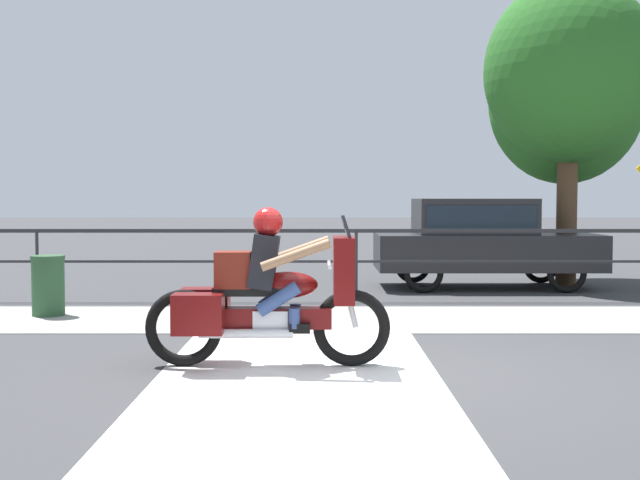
{
  "coord_description": "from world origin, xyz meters",
  "views": [
    {
      "loc": [
        -0.58,
        -7.43,
        1.65
      ],
      "look_at": [
        -0.59,
        1.68,
        1.17
      ],
      "focal_mm": 45.0,
      "sensor_mm": 36.0,
      "label": 1
    }
  ],
  "objects_px": {
    "tree_behind_car": "(570,73)",
    "motorcycle": "(268,295)",
    "parked_car": "(482,237)",
    "trash_bin": "(50,286)",
    "tree_behind_sign": "(567,101)"
  },
  "relations": [
    {
      "from": "parked_car",
      "to": "tree_behind_car",
      "type": "xyz_separation_m",
      "value": [
        1.7,
        0.42,
        3.06
      ]
    },
    {
      "from": "motorcycle",
      "to": "trash_bin",
      "type": "relative_size",
      "value": 2.83
    },
    {
      "from": "motorcycle",
      "to": "tree_behind_sign",
      "type": "xyz_separation_m",
      "value": [
        5.38,
        8.17,
        2.86
      ]
    },
    {
      "from": "parked_car",
      "to": "trash_bin",
      "type": "distance_m",
      "value": 7.63
    },
    {
      "from": "tree_behind_sign",
      "to": "tree_behind_car",
      "type": "relative_size",
      "value": 0.91
    },
    {
      "from": "tree_behind_sign",
      "to": "parked_car",
      "type": "bearing_deg",
      "value": -145.95
    },
    {
      "from": "motorcycle",
      "to": "tree_behind_sign",
      "type": "bearing_deg",
      "value": 53.94
    },
    {
      "from": "parked_car",
      "to": "tree_behind_sign",
      "type": "xyz_separation_m",
      "value": [
        1.91,
        1.29,
        2.64
      ]
    },
    {
      "from": "trash_bin",
      "to": "tree_behind_car",
      "type": "height_order",
      "value": "tree_behind_car"
    },
    {
      "from": "trash_bin",
      "to": "tree_behind_car",
      "type": "relative_size",
      "value": 0.15
    },
    {
      "from": "motorcycle",
      "to": "tree_behind_car",
      "type": "relative_size",
      "value": 0.42
    },
    {
      "from": "tree_behind_car",
      "to": "trash_bin",
      "type": "bearing_deg",
      "value": -154.91
    },
    {
      "from": "parked_car",
      "to": "trash_bin",
      "type": "relative_size",
      "value": 4.72
    },
    {
      "from": "tree_behind_car",
      "to": "motorcycle",
      "type": "bearing_deg",
      "value": -125.32
    },
    {
      "from": "tree_behind_sign",
      "to": "tree_behind_car",
      "type": "bearing_deg",
      "value": -103.75
    }
  ]
}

